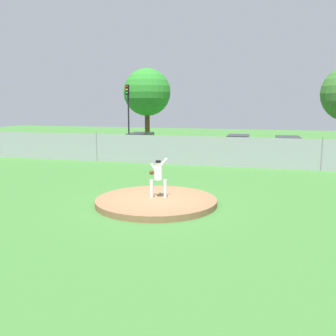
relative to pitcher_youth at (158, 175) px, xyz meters
The scene contains 11 objects.
ground_plane 5.92m from the pitcher_youth, 90.19° to the left, with size 80.00×80.00×0.00m, color #386B2D.
asphalt_strip 14.34m from the pitcher_youth, 90.08° to the left, with size 44.00×7.00×0.01m, color #2B2B2D.
pitchers_mound 1.08m from the pitcher_youth, 95.50° to the right, with size 4.90×4.90×0.24m, color brown.
pitcher_youth is the anchor object (origin of this frame).
baseball 1.13m from the pitcher_youth, 99.45° to the left, with size 0.07×0.07×0.07m, color white.
chainlink_fence 9.80m from the pitcher_youth, 90.12° to the left, with size 36.97×0.07×2.02m.
parked_car_white 15.77m from the pitcher_youth, 69.17° to the left, with size 2.05×4.60×1.61m.
parked_car_champagne 14.71m from the pitcher_youth, 82.17° to the left, with size 1.85×4.32×1.66m.
parked_car_teal 15.29m from the pitcher_youth, 111.79° to the left, with size 2.10×4.70×1.70m.
traffic_light_near 19.96m from the pitcher_youth, 114.36° to the left, with size 0.28×0.46×5.65m.
tree_tall_centre 26.43m from the pitcher_youth, 109.08° to the left, with size 5.01×5.01×7.68m.
Camera 1 is at (4.32, -14.23, 4.05)m, focal length 40.56 mm.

